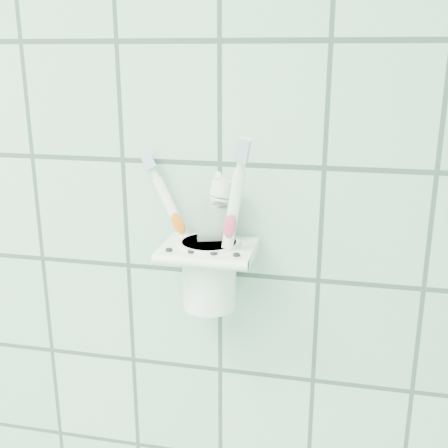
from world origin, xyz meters
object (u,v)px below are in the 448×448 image
Objects in this scene: holder_bracket at (209,251)px; cup at (209,271)px; toothbrush_blue at (212,218)px; toothpaste_tube at (203,232)px; toothbrush_pink at (213,220)px; toothbrush_orange at (218,220)px.

holder_bracket and cup have the same top height.
toothpaste_tube is (-0.01, -0.00, -0.02)m from toothbrush_blue.
toothbrush_pink is 1.23× the size of toothpaste_tube.
holder_bracket is 0.54× the size of toothbrush_blue.
toothbrush_pink is 0.02m from toothbrush_orange.
toothbrush_pink is (0.00, 0.01, 0.04)m from holder_bracket.
cup is at bearing -140.08° from toothbrush_pink.
toothpaste_tube reaches higher than cup.
toothpaste_tube is at bearing 158.06° from toothbrush_orange.
holder_bracket is 1.30× the size of cup.
cup is 0.06m from toothbrush_pink.
toothbrush_orange reaches higher than holder_bracket.
toothpaste_tube reaches higher than holder_bracket.
holder_bracket is 0.57× the size of toothbrush_pink.
toothbrush_orange is at bearing -80.67° from toothbrush_pink.
cup is (-0.00, 0.00, -0.03)m from holder_bracket.
toothbrush_pink is at bearing 89.29° from toothbrush_blue.
holder_bracket is 0.03m from cup.
toothbrush_pink reaches higher than cup.
toothbrush_blue is (0.00, 0.01, 0.04)m from holder_bracket.
toothbrush_pink is 0.95× the size of toothbrush_blue.
toothpaste_tube is (-0.01, 0.00, 0.02)m from holder_bracket.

